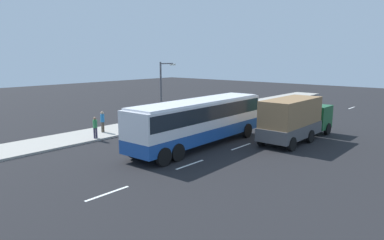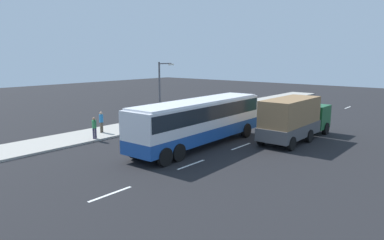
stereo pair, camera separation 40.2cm
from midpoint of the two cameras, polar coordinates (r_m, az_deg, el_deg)
ground_plane at (r=24.85m, az=-0.22°, el=-4.25°), size 120.00×120.00×0.00m
sidewalk_curb at (r=30.72m, az=-12.21°, el=-1.52°), size 80.00×4.00×0.15m
lane_centreline at (r=27.67m, az=11.21°, el=-2.93°), size 45.04×0.16×0.01m
coach_bus at (r=24.36m, az=0.72°, el=0.37°), size 12.29×3.03×3.28m
cargo_truck at (r=27.26m, az=16.06°, el=0.34°), size 8.36×2.56×3.25m
pedestrian_near_curb at (r=29.31m, az=-14.98°, el=-0.08°), size 0.32×0.32×1.71m
pedestrian_at_crossing at (r=27.25m, az=-16.08°, el=-1.01°), size 0.32×0.32×1.63m
street_lamp at (r=31.46m, az=-5.39°, el=5.21°), size 1.88×0.24×5.64m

